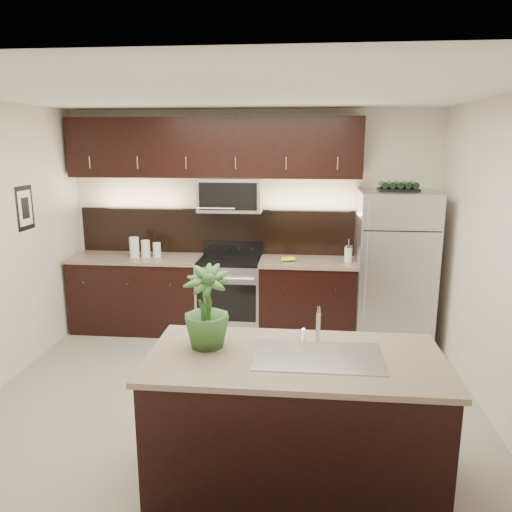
{
  "coord_description": "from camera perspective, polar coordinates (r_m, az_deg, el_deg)",
  "views": [
    {
      "loc": [
        0.64,
        -4.12,
        2.32
      ],
      "look_at": [
        0.18,
        0.55,
        1.24
      ],
      "focal_mm": 35.0,
      "sensor_mm": 36.0,
      "label": 1
    }
  ],
  "objects": [
    {
      "name": "wine_rack",
      "position": [
        5.86,
        15.98,
        7.64
      ],
      "size": [
        0.44,
        0.27,
        0.1
      ],
      "color": "black",
      "rests_on": "refrigerator"
    },
    {
      "name": "french_press",
      "position": [
        5.92,
        10.5,
        0.25
      ],
      "size": [
        0.09,
        0.09,
        0.27
      ],
      "rotation": [
        0.0,
        0.0,
        0.34
      ],
      "color": "silver",
      "rests_on": "counter_run"
    },
    {
      "name": "ground",
      "position": [
        4.77,
        -2.93,
        -16.17
      ],
      "size": [
        4.5,
        4.5,
        0.0
      ],
      "primitive_type": "plane",
      "color": "gray",
      "rests_on": "ground"
    },
    {
      "name": "room_walls",
      "position": [
        4.2,
        -4.78,
        4.34
      ],
      "size": [
        4.52,
        4.02,
        2.71
      ],
      "color": "beige",
      "rests_on": "ground"
    },
    {
      "name": "bananas",
      "position": [
        5.89,
        3.16,
        -0.34
      ],
      "size": [
        0.22,
        0.19,
        0.06
      ],
      "primitive_type": "ellipsoid",
      "rotation": [
        0.0,
        0.0,
        0.28
      ],
      "color": "yellow",
      "rests_on": "counter_run"
    },
    {
      "name": "canisters",
      "position": [
        6.23,
        -12.8,
        0.86
      ],
      "size": [
        0.37,
        0.15,
        0.25
      ],
      "rotation": [
        0.0,
        0.0,
        0.16
      ],
      "color": "silver",
      "rests_on": "counter_run"
    },
    {
      "name": "refrigerator",
      "position": [
        6.02,
        15.42,
        -1.29
      ],
      "size": [
        0.86,
        0.77,
        1.78
      ],
      "primitive_type": "cube",
      "color": "#B2B2B7",
      "rests_on": "ground"
    },
    {
      "name": "counter_run",
      "position": [
        6.2,
        -4.85,
        -4.48
      ],
      "size": [
        3.51,
        0.65,
        0.94
      ],
      "color": "black",
      "rests_on": "ground"
    },
    {
      "name": "sink_faucet",
      "position": [
        3.37,
        7.12,
        -11.05
      ],
      "size": [
        0.84,
        0.5,
        0.28
      ],
      "color": "silver",
      "rests_on": "island"
    },
    {
      "name": "plant",
      "position": [
        3.42,
        -5.69,
        -5.83
      ],
      "size": [
        0.33,
        0.33,
        0.57
      ],
      "primitive_type": "imported",
      "rotation": [
        0.0,
        0.0,
        -0.05
      ],
      "color": "#2A5421",
      "rests_on": "island"
    },
    {
      "name": "upper_fixtures",
      "position": [
        6.05,
        -4.65,
        11.19
      ],
      "size": [
        3.49,
        0.4,
        1.66
      ],
      "color": "black",
      "rests_on": "counter_run"
    },
    {
      "name": "island",
      "position": [
        3.58,
        4.37,
        -18.16
      ],
      "size": [
        1.96,
        0.96,
        0.94
      ],
      "color": "black",
      "rests_on": "ground"
    }
  ]
}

